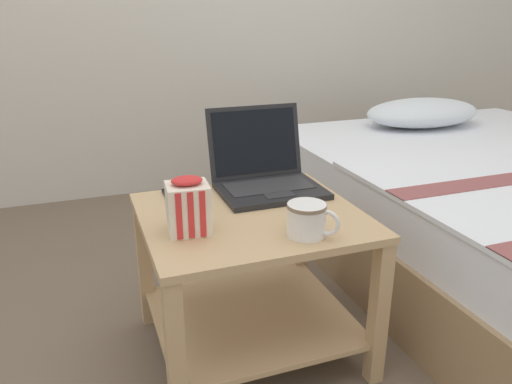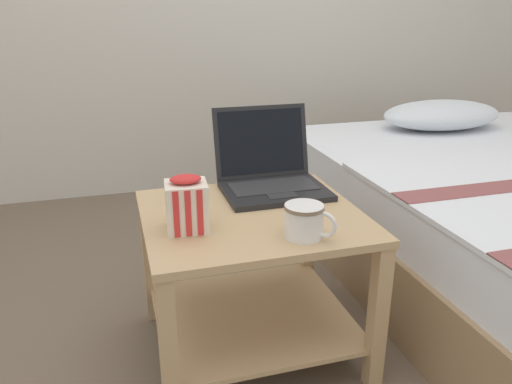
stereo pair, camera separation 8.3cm
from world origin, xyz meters
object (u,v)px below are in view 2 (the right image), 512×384
object	(u,v)px
laptop	(270,174)
snack_bag	(187,205)
cell_phone	(181,195)
mug_front_left	(305,219)

from	to	relation	value
laptop	snack_bag	bearing A→B (deg)	-141.64
cell_phone	snack_bag	bearing A→B (deg)	-94.11
snack_bag	cell_phone	distance (m)	0.27
mug_front_left	cell_phone	bearing A→B (deg)	124.10
laptop	snack_bag	world-z (taller)	laptop
snack_bag	mug_front_left	bearing A→B (deg)	-24.80
laptop	snack_bag	xyz separation A→B (m)	(-0.31, -0.25, 0.02)
mug_front_left	cell_phone	world-z (taller)	mug_front_left
laptop	mug_front_left	distance (m)	0.38
snack_bag	cell_phone	world-z (taller)	snack_bag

